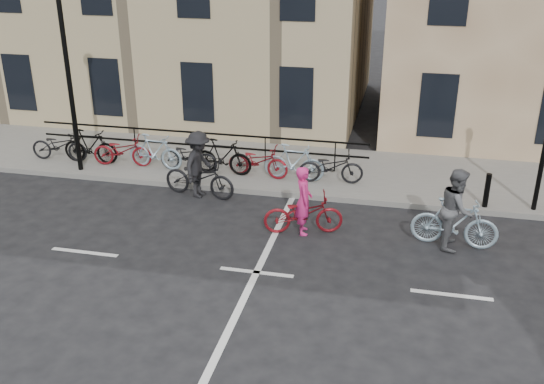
% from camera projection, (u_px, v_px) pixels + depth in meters
% --- Properties ---
extents(ground, '(120.00, 120.00, 0.00)m').
position_uv_depth(ground, '(257.00, 272.00, 12.85)').
color(ground, black).
rests_on(ground, ground).
extents(sidewalk, '(46.00, 4.00, 0.15)m').
position_uv_depth(sidewalk, '(179.00, 160.00, 19.01)').
color(sidewalk, slate).
rests_on(sidewalk, ground).
extents(lamp_post, '(0.36, 0.36, 5.28)m').
position_uv_depth(lamp_post, '(66.00, 57.00, 16.73)').
color(lamp_post, black).
rests_on(lamp_post, sidewalk).
extents(bollard_east, '(0.14, 0.14, 0.90)m').
position_uv_depth(bollard_east, '(487.00, 190.00, 15.42)').
color(bollard_east, black).
rests_on(bollard_east, sidewalk).
extents(parked_bikes, '(10.40, 1.23, 1.05)m').
position_uv_depth(parked_bikes, '(189.00, 155.00, 17.78)').
color(parked_bikes, black).
rests_on(parked_bikes, sidewalk).
extents(cyclist_pink, '(1.99, 1.11, 1.68)m').
position_uv_depth(cyclist_pink, '(303.00, 210.00, 14.35)').
color(cyclist_pink, maroon).
rests_on(cyclist_pink, ground).
extents(cyclist_grey, '(1.98, 0.97, 1.88)m').
position_uv_depth(cyclist_grey, '(456.00, 216.00, 13.65)').
color(cyclist_grey, '#96B2C4').
rests_on(cyclist_grey, ground).
extents(cyclist_dark, '(2.15, 1.28, 1.83)m').
position_uv_depth(cyclist_dark, '(199.00, 171.00, 16.32)').
color(cyclist_dark, black).
rests_on(cyclist_dark, ground).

